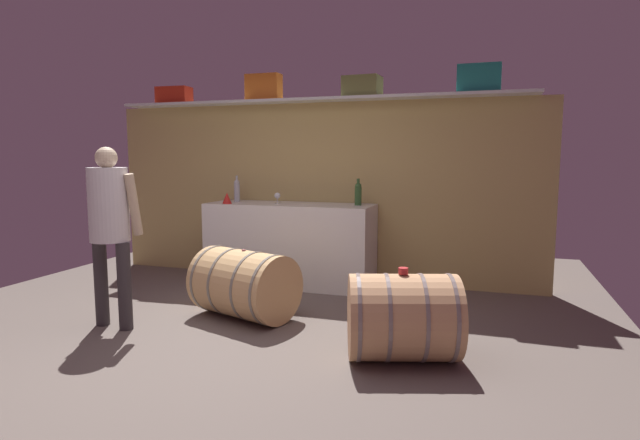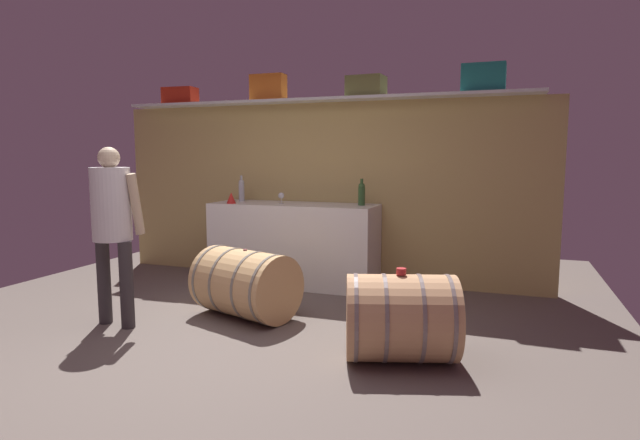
{
  "view_description": "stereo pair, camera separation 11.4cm",
  "coord_description": "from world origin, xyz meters",
  "px_view_note": "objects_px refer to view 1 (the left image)",
  "views": [
    {
      "loc": [
        1.98,
        -3.43,
        1.5
      ],
      "look_at": [
        0.64,
        0.68,
        0.96
      ],
      "focal_mm": 29.07,
      "sensor_mm": 36.0,
      "label": 1
    },
    {
      "loc": [
        2.09,
        -3.39,
        1.5
      ],
      "look_at": [
        0.64,
        0.68,
        0.96
      ],
      "focal_mm": 29.07,
      "sensor_mm": 36.0,
      "label": 2
    }
  ],
  "objects_px": {
    "wine_bottle_green": "(358,193)",
    "wine_glass": "(277,196)",
    "toolcase_red": "(174,95)",
    "tasting_cup": "(403,271)",
    "red_funnel": "(227,198)",
    "wine_barrel_far": "(244,284)",
    "work_cabinet": "(290,244)",
    "winemaker_pouring": "(110,218)",
    "wine_barrel_near": "(403,317)",
    "toolcase_olive": "(362,87)",
    "toolcase_teal": "(479,79)",
    "toolcase_orange": "(264,87)",
    "wine_bottle_clear": "(237,190)"
  },
  "relations": [
    {
      "from": "wine_bottle_green",
      "to": "wine_glass",
      "type": "bearing_deg",
      "value": -175.12
    },
    {
      "from": "toolcase_red",
      "to": "tasting_cup",
      "type": "bearing_deg",
      "value": -36.38
    },
    {
      "from": "red_funnel",
      "to": "toolcase_red",
      "type": "bearing_deg",
      "value": 154.93
    },
    {
      "from": "wine_glass",
      "to": "wine_barrel_far",
      "type": "relative_size",
      "value": 0.12
    },
    {
      "from": "work_cabinet",
      "to": "wine_glass",
      "type": "height_order",
      "value": "wine_glass"
    },
    {
      "from": "work_cabinet",
      "to": "wine_bottle_green",
      "type": "relative_size",
      "value": 6.5
    },
    {
      "from": "tasting_cup",
      "to": "winemaker_pouring",
      "type": "xyz_separation_m",
      "value": [
        -2.52,
        -0.05,
        0.3
      ]
    },
    {
      "from": "wine_barrel_near",
      "to": "wine_barrel_far",
      "type": "xyz_separation_m",
      "value": [
        -1.56,
        0.55,
        -0.0
      ]
    },
    {
      "from": "wine_glass",
      "to": "tasting_cup",
      "type": "relative_size",
      "value": 1.78
    },
    {
      "from": "toolcase_olive",
      "to": "wine_bottle_green",
      "type": "bearing_deg",
      "value": -84.21
    },
    {
      "from": "toolcase_teal",
      "to": "winemaker_pouring",
      "type": "height_order",
      "value": "toolcase_teal"
    },
    {
      "from": "toolcase_orange",
      "to": "wine_barrel_far",
      "type": "xyz_separation_m",
      "value": [
        0.48,
        -1.56,
        -1.99
      ]
    },
    {
      "from": "toolcase_olive",
      "to": "work_cabinet",
      "type": "bearing_deg",
      "value": -159.89
    },
    {
      "from": "toolcase_teal",
      "to": "wine_bottle_green",
      "type": "height_order",
      "value": "toolcase_teal"
    },
    {
      "from": "toolcase_red",
      "to": "tasting_cup",
      "type": "relative_size",
      "value": 5.81
    },
    {
      "from": "wine_barrel_near",
      "to": "wine_barrel_far",
      "type": "distance_m",
      "value": 1.65
    },
    {
      "from": "toolcase_olive",
      "to": "wine_bottle_clear",
      "type": "bearing_deg",
      "value": -171.01
    },
    {
      "from": "toolcase_teal",
      "to": "red_funnel",
      "type": "xyz_separation_m",
      "value": [
        -2.74,
        -0.45,
        -1.28
      ]
    },
    {
      "from": "toolcase_olive",
      "to": "tasting_cup",
      "type": "height_order",
      "value": "toolcase_olive"
    },
    {
      "from": "wine_barrel_far",
      "to": "wine_glass",
      "type": "bearing_deg",
      "value": 117.99
    },
    {
      "from": "toolcase_teal",
      "to": "work_cabinet",
      "type": "bearing_deg",
      "value": -172.14
    },
    {
      "from": "toolcase_teal",
      "to": "red_funnel",
      "type": "height_order",
      "value": "toolcase_teal"
    },
    {
      "from": "work_cabinet",
      "to": "red_funnel",
      "type": "bearing_deg",
      "value": -162.85
    },
    {
      "from": "tasting_cup",
      "to": "toolcase_olive",
      "type": "bearing_deg",
      "value": 111.43
    },
    {
      "from": "toolcase_orange",
      "to": "toolcase_olive",
      "type": "bearing_deg",
      "value": 0.2
    },
    {
      "from": "winemaker_pouring",
      "to": "red_funnel",
      "type": "bearing_deg",
      "value": 90.98
    },
    {
      "from": "wine_glass",
      "to": "wine_barrel_far",
      "type": "distance_m",
      "value": 1.5
    },
    {
      "from": "toolcase_orange",
      "to": "winemaker_pouring",
      "type": "height_order",
      "value": "toolcase_orange"
    },
    {
      "from": "tasting_cup",
      "to": "wine_glass",
      "type": "bearing_deg",
      "value": 133.58
    },
    {
      "from": "work_cabinet",
      "to": "wine_bottle_green",
      "type": "xyz_separation_m",
      "value": [
        0.8,
        0.06,
        0.61
      ]
    },
    {
      "from": "toolcase_olive",
      "to": "toolcase_teal",
      "type": "relative_size",
      "value": 0.92
    },
    {
      "from": "wine_glass",
      "to": "wine_barrel_near",
      "type": "bearing_deg",
      "value": -46.35
    },
    {
      "from": "work_cabinet",
      "to": "wine_barrel_far",
      "type": "xyz_separation_m",
      "value": [
        0.06,
        -1.32,
        -0.16
      ]
    },
    {
      "from": "toolcase_olive",
      "to": "red_funnel",
      "type": "distance_m",
      "value": 1.99
    },
    {
      "from": "wine_bottle_green",
      "to": "wine_glass",
      "type": "height_order",
      "value": "wine_bottle_green"
    },
    {
      "from": "toolcase_teal",
      "to": "toolcase_olive",
      "type": "bearing_deg",
      "value": -178.66
    },
    {
      "from": "wine_bottle_green",
      "to": "winemaker_pouring",
      "type": "distance_m",
      "value": 2.61
    },
    {
      "from": "toolcase_red",
      "to": "work_cabinet",
      "type": "bearing_deg",
      "value": -11.65
    },
    {
      "from": "wine_bottle_clear",
      "to": "toolcase_olive",
      "type": "bearing_deg",
      "value": 5.34
    },
    {
      "from": "red_funnel",
      "to": "wine_barrel_far",
      "type": "xyz_separation_m",
      "value": [
        0.76,
        -1.11,
        -0.69
      ]
    },
    {
      "from": "wine_barrel_near",
      "to": "tasting_cup",
      "type": "bearing_deg",
      "value": 162.7
    },
    {
      "from": "toolcase_red",
      "to": "wine_barrel_near",
      "type": "bearing_deg",
      "value": -36.34
    },
    {
      "from": "toolcase_orange",
      "to": "toolcase_teal",
      "type": "relative_size",
      "value": 0.95
    },
    {
      "from": "toolcase_red",
      "to": "wine_bottle_clear",
      "type": "distance_m",
      "value": 1.5
    },
    {
      "from": "toolcase_red",
      "to": "winemaker_pouring",
      "type": "bearing_deg",
      "value": -74.49
    },
    {
      "from": "toolcase_orange",
      "to": "winemaker_pouring",
      "type": "bearing_deg",
      "value": -102.63
    },
    {
      "from": "work_cabinet",
      "to": "wine_glass",
      "type": "distance_m",
      "value": 0.58
    },
    {
      "from": "toolcase_red",
      "to": "toolcase_teal",
      "type": "xyz_separation_m",
      "value": [
        3.69,
        0.0,
        0.04
      ]
    },
    {
      "from": "wine_barrel_far",
      "to": "toolcase_orange",
      "type": "bearing_deg",
      "value": 125.96
    },
    {
      "from": "toolcase_olive",
      "to": "wine_bottle_clear",
      "type": "distance_m",
      "value": 1.92
    }
  ]
}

